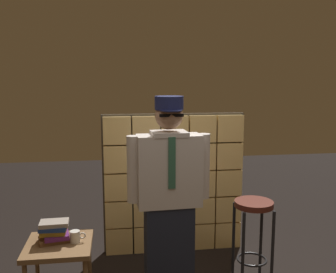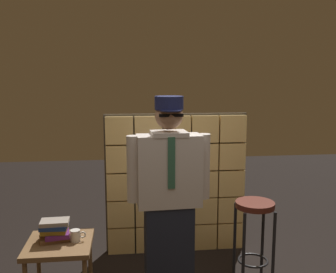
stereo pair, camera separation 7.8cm
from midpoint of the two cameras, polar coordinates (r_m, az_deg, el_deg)
glass_block_wall at (r=4.09m, az=0.38°, el=-7.10°), size 1.50×0.10×1.50m
standing_person at (r=3.16m, az=-0.57°, el=-8.95°), size 0.68×0.29×1.71m
bar_stool at (r=3.55m, az=11.89°, el=-12.41°), size 0.34×0.34×0.78m
side_table at (r=3.35m, az=-16.53°, el=-16.07°), size 0.52×0.52×0.54m
book_stack at (r=3.33m, az=-17.13°, el=-13.28°), size 0.28×0.22×0.18m
coffee_mug at (r=3.28m, az=-14.25°, el=-14.20°), size 0.13×0.08×0.09m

